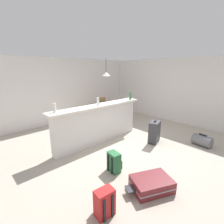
% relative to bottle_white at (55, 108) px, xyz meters
% --- Properties ---
extents(ground_plane, '(13.00, 13.00, 0.05)m').
position_rel_bottle_white_xyz_m(ground_plane, '(1.68, -0.55, -1.24)').
color(ground_plane, '#ADA393').
extents(wall_back, '(6.60, 0.10, 2.50)m').
position_rel_bottle_white_xyz_m(wall_back, '(1.68, 2.50, 0.03)').
color(wall_back, silver).
rests_on(wall_back, ground_plane).
extents(wall_right, '(0.10, 6.00, 2.50)m').
position_rel_bottle_white_xyz_m(wall_right, '(4.73, -0.25, 0.03)').
color(wall_right, silver).
rests_on(wall_right, ground_plane).
extents(partition_half_wall, '(2.80, 0.20, 1.06)m').
position_rel_bottle_white_xyz_m(partition_half_wall, '(1.23, -0.07, -0.69)').
color(partition_half_wall, silver).
rests_on(partition_half_wall, ground_plane).
extents(bar_countertop, '(2.96, 0.40, 0.05)m').
position_rel_bottle_white_xyz_m(bar_countertop, '(1.23, -0.07, -0.13)').
color(bar_countertop, white).
rests_on(bar_countertop, partition_half_wall).
extents(bottle_white, '(0.07, 0.07, 0.21)m').
position_rel_bottle_white_xyz_m(bottle_white, '(0.00, 0.00, 0.00)').
color(bottle_white, silver).
rests_on(bottle_white, bar_countertop).
extents(bottle_clear, '(0.07, 0.07, 0.22)m').
position_rel_bottle_white_xyz_m(bottle_clear, '(1.20, -0.08, 0.00)').
color(bottle_clear, silver).
rests_on(bottle_clear, bar_countertop).
extents(bottle_green, '(0.06, 0.06, 0.25)m').
position_rel_bottle_white_xyz_m(bottle_green, '(2.47, -0.16, 0.02)').
color(bottle_green, '#2D6B38').
rests_on(bottle_green, bar_countertop).
extents(dining_table, '(1.10, 0.80, 0.74)m').
position_rel_bottle_white_xyz_m(dining_table, '(2.77, 1.30, -0.57)').
color(dining_table, '#332319').
rests_on(dining_table, ground_plane).
extents(dining_chair_near_partition, '(0.44, 0.44, 0.93)m').
position_rel_bottle_white_xyz_m(dining_chair_near_partition, '(2.77, 0.72, -0.70)').
color(dining_chair_near_partition, '#9E754C').
rests_on(dining_chair_near_partition, ground_plane).
extents(dining_chair_far_side, '(0.43, 0.43, 0.93)m').
position_rel_bottle_white_xyz_m(dining_chair_far_side, '(2.81, 1.81, -0.70)').
color(dining_chair_far_side, '#9E754C').
rests_on(dining_chair_far_side, ground_plane).
extents(pendant_lamp, '(0.34, 0.34, 0.72)m').
position_rel_bottle_white_xyz_m(pendant_lamp, '(2.71, 1.29, 0.68)').
color(pendant_lamp, black).
extents(suitcase_flat_maroon, '(0.89, 0.74, 0.22)m').
position_rel_bottle_white_xyz_m(suitcase_flat_maroon, '(0.66, -2.23, -1.11)').
color(suitcase_flat_maroon, maroon).
rests_on(suitcase_flat_maroon, ground_plane).
extents(suitcase_upright_charcoal, '(0.49, 0.36, 0.67)m').
position_rel_bottle_white_xyz_m(suitcase_upright_charcoal, '(2.38, -1.19, -0.89)').
color(suitcase_upright_charcoal, '#38383D').
rests_on(suitcase_upright_charcoal, ground_plane).
extents(backpack_red, '(0.30, 0.27, 0.42)m').
position_rel_bottle_white_xyz_m(backpack_red, '(-0.28, -2.05, -1.02)').
color(backpack_red, red).
rests_on(backpack_red, ground_plane).
extents(backpack_green, '(0.28, 0.30, 0.42)m').
position_rel_bottle_white_xyz_m(backpack_green, '(0.56, -1.39, -1.02)').
color(backpack_green, '#286B3D').
rests_on(backpack_green, ground_plane).
extents(duffel_bag_grey, '(0.35, 0.51, 0.34)m').
position_rel_bottle_white_xyz_m(duffel_bag_grey, '(3.16, -2.23, -1.07)').
color(duffel_bag_grey, slate).
rests_on(duffel_bag_grey, ground_plane).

